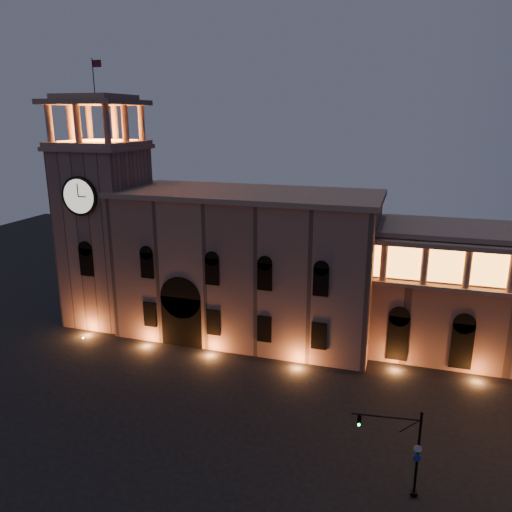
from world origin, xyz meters
TOP-DOWN VIEW (x-y plane):
  - ground at (0.00, 0.00)m, footprint 160.00×160.00m
  - government_building at (-2.08, 21.93)m, footprint 30.80×12.80m
  - clock_tower at (-20.50, 20.98)m, footprint 9.80×9.80m
  - traffic_light at (17.18, -0.99)m, footprint 4.89×0.95m

SIDE VIEW (x-z plane):
  - ground at x=0.00m, z-range 0.00..0.00m
  - traffic_light at x=17.18m, z-range 0.17..6.91m
  - government_building at x=-2.08m, z-range -0.03..17.57m
  - clock_tower at x=-20.50m, z-range -3.70..28.70m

